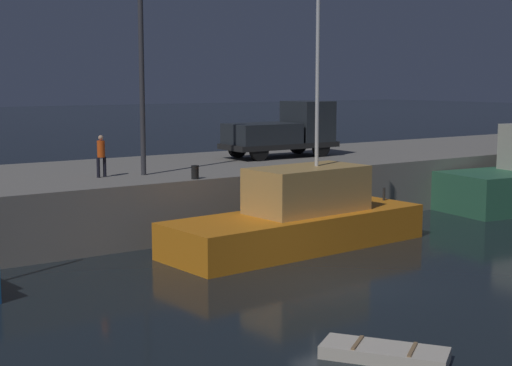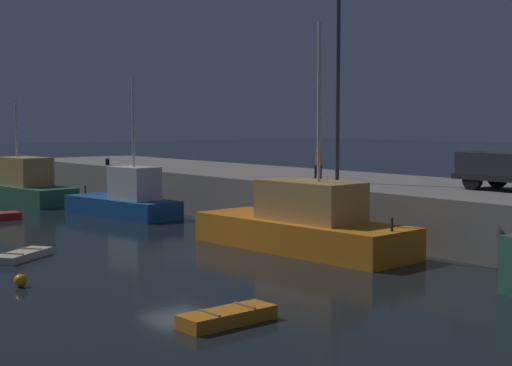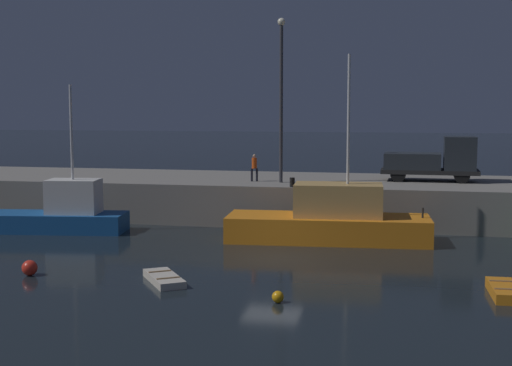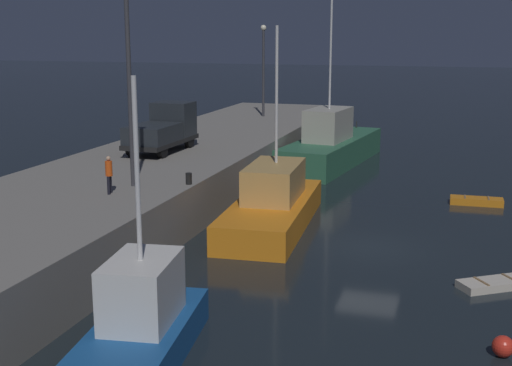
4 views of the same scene
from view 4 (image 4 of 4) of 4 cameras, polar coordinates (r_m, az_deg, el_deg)
ground_plane at (r=29.62m, az=9.40°, el=-5.33°), size 320.00×320.00×0.00m
pier_quay at (r=33.17m, az=-12.21°, el=-1.44°), size 68.92×9.33×2.32m
fishing_boat_blue at (r=47.41m, az=6.23°, el=3.07°), size 13.09×5.11×13.02m
fishing_boat_white at (r=32.22m, az=1.37°, el=-1.77°), size 10.22×3.91×9.22m
fishing_boat_orange at (r=19.30m, az=-10.12°, el=-12.27°), size 8.09×3.50×7.83m
rowboat_white_mid at (r=26.28m, az=19.20°, el=-7.88°), size 2.34×2.78×0.32m
dinghy_red_small at (r=38.21m, az=17.78°, el=-1.44°), size 1.03×2.72×0.41m
mooring_buoy_mid at (r=21.03m, az=19.76°, el=-12.61°), size 0.62×0.62×0.62m
lamp_post_west at (r=30.02m, az=-10.50°, el=9.82°), size 0.44×0.44×9.35m
lamp_post_east at (r=54.95m, az=0.62°, el=9.91°), size 0.44×0.44×7.14m
utility_truck at (r=39.36m, az=-7.67°, el=4.45°), size 5.64×2.32×2.64m
dockworker at (r=29.25m, az=-12.07°, el=0.87°), size 0.41×0.35×1.59m
bollard_central at (r=57.02m, az=4.99°, el=5.95°), size 0.28×0.28×0.48m
bollard_east at (r=30.64m, az=-5.58°, el=0.36°), size 0.28×0.28×0.51m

